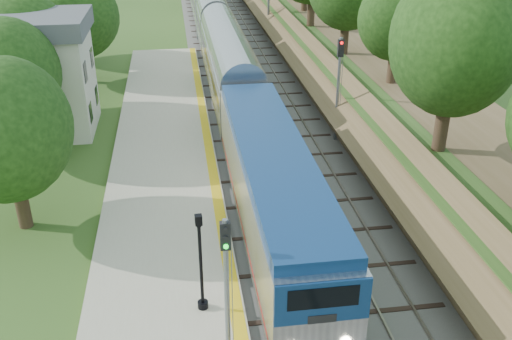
{
  "coord_description": "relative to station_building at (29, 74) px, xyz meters",
  "views": [
    {
      "loc": [
        -4.08,
        -9.06,
        15.35
      ],
      "look_at": [
        -0.5,
        15.99,
        2.8
      ],
      "focal_mm": 40.0,
      "sensor_mm": 36.0,
      "label": 1
    }
  ],
  "objects": [
    {
      "name": "trees_behind_platform",
      "position": [
        2.83,
        -9.33,
        0.44
      ],
      "size": [
        7.82,
        53.32,
        7.21
      ],
      "color": "#332316",
      "rests_on": "ground"
    },
    {
      "name": "trackbed",
      "position": [
        16.0,
        30.0,
        -4.02
      ],
      "size": [
        9.5,
        170.0,
        0.28
      ],
      "color": "#4C4944",
      "rests_on": "ground"
    },
    {
      "name": "platform",
      "position": [
        8.8,
        -14.0,
        -3.9
      ],
      "size": [
        6.4,
        68.0,
        0.38
      ],
      "primitive_type": "cube",
      "color": "#A9A188",
      "rests_on": "ground"
    },
    {
      "name": "signal_platform",
      "position": [
        11.1,
        -23.95,
        -0.18
      ],
      "size": [
        0.34,
        0.27,
        5.75
      ],
      "color": "slate",
      "rests_on": "platform"
    },
    {
      "name": "station_building",
      "position": [
        0.0,
        0.0,
        0.0
      ],
      "size": [
        8.6,
        6.6,
        8.0
      ],
      "color": "beige",
      "rests_on": "ground"
    },
    {
      "name": "yellow_stripe",
      "position": [
        11.65,
        -14.0,
        -3.7
      ],
      "size": [
        0.55,
        68.0,
        0.01
      ],
      "primitive_type": "cube",
      "color": "gold",
      "rests_on": "platform"
    },
    {
      "name": "lamppost_far",
      "position": [
        10.36,
        -21.07,
        -1.81
      ],
      "size": [
        0.42,
        0.42,
        4.26
      ],
      "color": "black",
      "rests_on": "platform"
    },
    {
      "name": "embankment",
      "position": [
        24.35,
        30.0,
        -2.14
      ],
      "size": [
        10.64,
        170.0,
        11.7
      ],
      "color": "brown",
      "rests_on": "ground"
    },
    {
      "name": "train",
      "position": [
        14.0,
        26.17,
        -1.71
      ],
      "size": [
        3.16,
        105.15,
        4.65
      ],
      "color": "black",
      "rests_on": "trackbed"
    },
    {
      "name": "signal_farside",
      "position": [
        20.2,
        -4.76,
        0.24
      ],
      "size": [
        0.38,
        0.3,
        6.88
      ],
      "color": "slate",
      "rests_on": "ground"
    }
  ]
}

